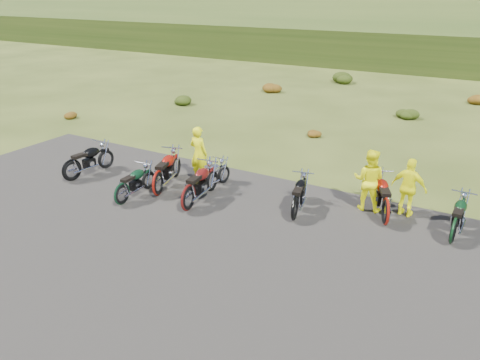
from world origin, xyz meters
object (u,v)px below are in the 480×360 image
Objects in this scene: motorcycle_0 at (73,181)px; motorcycle_7 at (451,244)px; motorcycle_3 at (199,196)px; person_middle at (199,154)px.

motorcycle_0 is 1.07× the size of motorcycle_7.
motorcycle_3 is at bearing -69.22° from motorcycle_0.
motorcycle_3 is 0.94× the size of motorcycle_7.
motorcycle_0 is 1.14× the size of motorcycle_3.
motorcycle_7 is at bearing -177.09° from person_middle.
person_middle is at bearing -52.25° from motorcycle_0.
person_middle reaches higher than motorcycle_7.
motorcycle_0 is 11.88m from motorcycle_7.
person_middle is (3.67, 2.24, 0.93)m from motorcycle_0.
person_middle is (-8.06, 0.29, 0.93)m from motorcycle_7.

